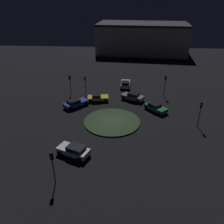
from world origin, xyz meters
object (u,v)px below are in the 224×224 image
object	(u,v)px
car_white	(125,84)
store_building	(142,38)
car_yellow	(98,97)
traffic_light_northwest_near	(70,81)
car_green	(156,107)
traffic_light_south	(52,161)
car_grey	(133,97)
car_blue	(75,103)
traffic_light_northwest	(85,82)
car_silver	(74,150)
traffic_light_east	(200,109)
traffic_light_northeast	(165,82)

from	to	relation	value
car_white	store_building	bearing A→B (deg)	-6.91
car_yellow	traffic_light_northwest_near	distance (m)	7.00
car_green	traffic_light_south	world-z (taller)	traffic_light_south
car_yellow	traffic_light_south	bearing A→B (deg)	-103.87
car_green	car_grey	distance (m)	5.71
car_white	car_blue	distance (m)	13.47
car_green	store_building	bearing A→B (deg)	138.58
car_green	traffic_light_northwest	xyz separation A→B (m)	(-13.27, 6.64, 1.97)
car_green	traffic_light_northwest_near	distance (m)	17.79
car_silver	traffic_light_northwest_near	world-z (taller)	traffic_light_northwest_near
car_grey	car_blue	xyz separation A→B (m)	(-10.29, -3.48, -0.04)
car_yellow	traffic_light_northwest	world-z (taller)	traffic_light_northwest
store_building	traffic_light_northwest_near	bearing A→B (deg)	71.70
traffic_light_south	traffic_light_east	distance (m)	22.39
traffic_light_south	traffic_light_northwest_near	distance (m)	24.79
car_blue	traffic_light_south	size ratio (longest dim) A/B	1.08
car_green	store_building	size ratio (longest dim) A/B	0.14
car_silver	traffic_light_northeast	xyz separation A→B (m)	(13.66, 19.54, 2.25)
traffic_light_south	store_building	distance (m)	63.33
traffic_light_east	traffic_light_south	bearing A→B (deg)	37.38
car_yellow	store_building	size ratio (longest dim) A/B	0.14
car_grey	store_building	xyz separation A→B (m)	(3.48, 40.16, 4.04)
car_green	traffic_light_east	bearing A→B (deg)	8.56
traffic_light_south	traffic_light_east	xyz separation A→B (m)	(18.29, 12.93, 0.07)
car_blue	traffic_light_northwest_near	bearing A→B (deg)	65.90
traffic_light_northwest	traffic_light_south	bearing A→B (deg)	-26.75
car_green	traffic_light_northwest	size ratio (longest dim) A/B	1.11
traffic_light_northwest	store_building	size ratio (longest dim) A/B	0.12
car_yellow	traffic_light_northwest_near	size ratio (longest dim) A/B	1.06
car_silver	car_grey	size ratio (longest dim) A/B	0.99
car_yellow	car_white	bearing A→B (deg)	46.86
car_silver	traffic_light_south	world-z (taller)	traffic_light_south
traffic_light_northwest	traffic_light_northwest_near	xyz separation A→B (m)	(-3.08, 0.06, 0.10)
car_silver	traffic_light_northwest	xyz separation A→B (m)	(-1.88, 19.67, 1.88)
car_silver	car_white	size ratio (longest dim) A/B	1.08
car_yellow	traffic_light_northeast	distance (m)	13.31
traffic_light_south	store_building	bearing A→B (deg)	10.17
car_silver	car_blue	size ratio (longest dim) A/B	1.01
car_white	traffic_light_northeast	xyz separation A→B (m)	(7.64, -4.42, 2.26)
car_white	car_grey	world-z (taller)	car_grey
traffic_light_south	traffic_light_east	world-z (taller)	traffic_light_east
car_yellow	car_silver	bearing A→B (deg)	-101.82
car_blue	traffic_light_northwest	xyz separation A→B (m)	(0.88, 5.92, 1.93)
car_silver	traffic_light_south	bearing A→B (deg)	100.25
car_green	traffic_light_northeast	size ratio (longest dim) A/B	0.97
car_yellow	car_green	xyz separation A→B (m)	(10.48, -3.49, -0.00)
car_grey	car_blue	distance (m)	10.87
car_yellow	car_grey	xyz separation A→B (m)	(6.62, 0.71, 0.07)
car_silver	traffic_light_northwest	world-z (taller)	traffic_light_northwest
car_green	traffic_light_south	distance (m)	21.79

